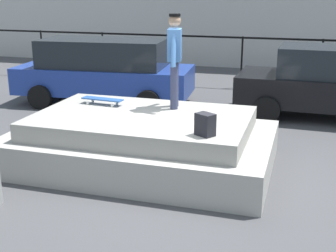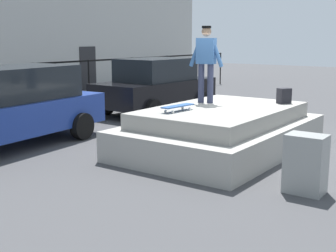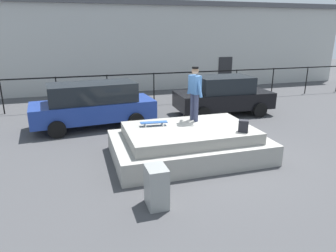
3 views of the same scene
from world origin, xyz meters
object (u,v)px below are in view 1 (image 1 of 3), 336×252
car_blue_hatchback_near (104,70)px  car_black_sedan_mid (329,82)px  skateboarder (175,55)px  skateboard (102,99)px  backpack (205,125)px

car_blue_hatchback_near → car_black_sedan_mid: car_blue_hatchback_near is taller
skateboarder → skateboard: 1.66m
skateboard → car_black_sedan_mid: bearing=41.7°
skateboard → car_black_sedan_mid: size_ratio=0.19×
skateboard → backpack: bearing=-29.6°
skateboard → car_blue_hatchback_near: (-1.59, 3.55, -0.10)m
backpack → car_blue_hatchback_near: size_ratio=0.07×
skateboard → car_blue_hatchback_near: car_blue_hatchback_near is taller
skateboarder → skateboard: (-1.39, -0.19, -0.89)m
skateboard → backpack: size_ratio=2.43×
skateboarder → backpack: (0.92, -1.51, -0.82)m
car_black_sedan_mid → backpack: bearing=-110.8°
car_black_sedan_mid → skateboarder: bearing=-128.5°
skateboard → car_black_sedan_mid: 5.71m
backpack → car_black_sedan_mid: 5.48m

